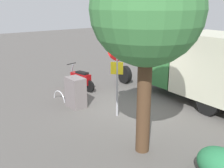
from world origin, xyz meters
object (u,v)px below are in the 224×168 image
Objects in this scene: stop_sign at (117,66)px; bike_rack_hoop at (59,100)px; box_truck_near at (214,67)px; utility_cabinet at (76,92)px; street_tree at (147,11)px; motorcycle at (81,79)px.

stop_sign is 3.33× the size of bike_rack_hoop.
box_truck_near is 4.00m from stop_sign.
stop_sign is 2.35× the size of utility_cabinet.
utility_cabinet is at bearing -169.53° from bike_rack_hoop.
box_truck_near is at bearing -79.20° from street_tree.
box_truck_near is 6.87× the size of utility_cabinet.
bike_rack_hoop is (5.15, -0.02, -3.83)m from street_tree.
box_truck_near is 1.56× the size of street_tree.
street_tree reaches higher than motorcycle.
street_tree is (-5.86, 1.52, 3.31)m from motorcycle.
box_truck_near is at bearing -132.64° from bike_rack_hoop.
motorcycle is at bearing -35.94° from utility_cabinet.
street_tree reaches higher than stop_sign.
stop_sign reaches higher than motorcycle.
street_tree reaches higher than box_truck_near.
stop_sign is at bearing 71.02° from box_truck_near.
box_truck_near reaches higher than motorcycle.
bike_rack_hoop is at bearing -0.18° from street_tree.
utility_cabinet is (1.72, 0.72, -1.28)m from stop_sign.
motorcycle reaches higher than bike_rack_hoop.
stop_sign is 0.53× the size of street_tree.
bike_rack_hoop is at bearing 10.47° from utility_cabinet.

